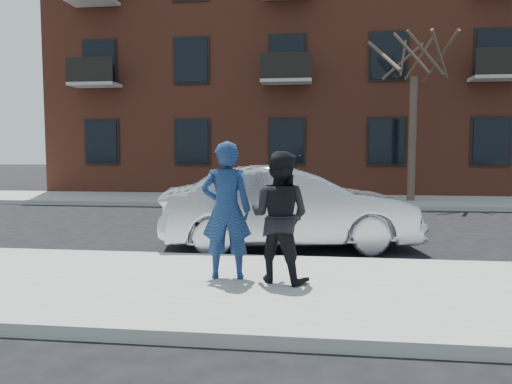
# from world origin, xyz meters

# --- Properties ---
(ground) EXTENTS (100.00, 100.00, 0.00)m
(ground) POSITION_xyz_m (0.00, 0.00, 0.00)
(ground) COLOR black
(ground) RESTS_ON ground
(near_sidewalk) EXTENTS (50.00, 3.50, 0.15)m
(near_sidewalk) POSITION_xyz_m (0.00, -0.25, 0.07)
(near_sidewalk) COLOR gray
(near_sidewalk) RESTS_ON ground
(near_curb) EXTENTS (50.00, 0.10, 0.15)m
(near_curb) POSITION_xyz_m (0.00, 1.55, 0.07)
(near_curb) COLOR #999691
(near_curb) RESTS_ON ground
(far_sidewalk) EXTENTS (50.00, 3.50, 0.15)m
(far_sidewalk) POSITION_xyz_m (0.00, 11.25, 0.07)
(far_sidewalk) COLOR gray
(far_sidewalk) RESTS_ON ground
(far_curb) EXTENTS (50.00, 0.10, 0.15)m
(far_curb) POSITION_xyz_m (0.00, 9.45, 0.07)
(far_curb) COLOR #999691
(far_curb) RESTS_ON ground
(apartment_building) EXTENTS (24.30, 10.30, 12.30)m
(apartment_building) POSITION_xyz_m (2.00, 18.00, 6.16)
(apartment_building) COLOR brown
(apartment_building) RESTS_ON ground
(street_tree) EXTENTS (3.60, 3.60, 6.80)m
(street_tree) POSITION_xyz_m (4.50, 11.00, 5.52)
(street_tree) COLOR #36271F
(street_tree) RESTS_ON far_sidewalk
(silver_sedan) EXTENTS (5.07, 2.58, 1.59)m
(silver_sedan) POSITION_xyz_m (0.79, 2.93, 0.80)
(silver_sedan) COLOR #B7BABF
(silver_sedan) RESTS_ON ground
(man_hoodie) EXTENTS (0.73, 0.54, 1.89)m
(man_hoodie) POSITION_xyz_m (0.10, 0.07, 1.09)
(man_hoodie) COLOR navy
(man_hoodie) RESTS_ON near_sidewalk
(man_peacoat) EXTENTS (1.03, 0.91, 1.75)m
(man_peacoat) POSITION_xyz_m (0.84, -0.00, 1.03)
(man_peacoat) COLOR black
(man_peacoat) RESTS_ON near_sidewalk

